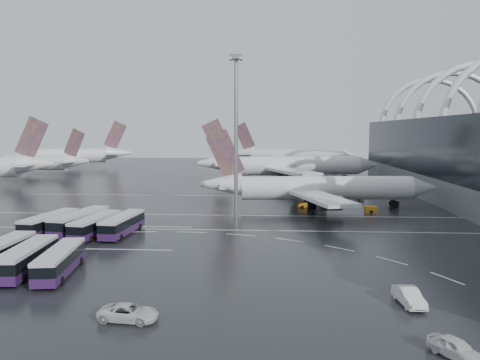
# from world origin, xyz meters

# --- Properties ---
(ground) EXTENTS (420.00, 420.00, 0.00)m
(ground) POSITION_xyz_m (0.00, 0.00, 0.00)
(ground) COLOR black
(ground) RESTS_ON ground
(lane_marking_near) EXTENTS (120.00, 0.25, 0.01)m
(lane_marking_near) POSITION_xyz_m (0.00, -2.00, 0.01)
(lane_marking_near) COLOR silver
(lane_marking_near) RESTS_ON ground
(lane_marking_mid) EXTENTS (120.00, 0.25, 0.01)m
(lane_marking_mid) POSITION_xyz_m (0.00, 12.00, 0.01)
(lane_marking_mid) COLOR silver
(lane_marking_mid) RESTS_ON ground
(lane_marking_far) EXTENTS (120.00, 0.25, 0.01)m
(lane_marking_far) POSITION_xyz_m (0.00, 40.00, 0.01)
(lane_marking_far) COLOR silver
(lane_marking_far) RESTS_ON ground
(bus_bay_line_south) EXTENTS (28.00, 0.25, 0.01)m
(bus_bay_line_south) POSITION_xyz_m (-24.00, -16.00, 0.01)
(bus_bay_line_south) COLOR silver
(bus_bay_line_south) RESTS_ON ground
(bus_bay_line_north) EXTENTS (28.00, 0.25, 0.01)m
(bus_bay_line_north) POSITION_xyz_m (-24.00, 0.00, 0.01)
(bus_bay_line_north) COLOR silver
(bus_bay_line_north) RESTS_ON ground
(airliner_main) EXTENTS (51.09, 44.66, 17.29)m
(airliner_main) POSITION_xyz_m (13.35, 21.47, 4.33)
(airliner_main) COLOR silver
(airliner_main) RESTS_ON ground
(airliner_gate_b) EXTENTS (59.79, 53.09, 20.80)m
(airliner_gate_b) POSITION_xyz_m (8.93, 73.88, 5.21)
(airliner_gate_b) COLOR silver
(airliner_gate_b) RESTS_ON ground
(airliner_gate_c) EXTENTS (57.77, 52.52, 20.86)m
(airliner_gate_c) POSITION_xyz_m (12.91, 130.85, 5.22)
(airliner_gate_c) COLOR silver
(airliner_gate_c) RESTS_ON ground
(jet_remote_mid) EXTENTS (41.16, 33.25, 17.90)m
(jet_remote_mid) POSITION_xyz_m (-83.11, 92.27, 4.62)
(jet_remote_mid) COLOR silver
(jet_remote_mid) RESTS_ON ground
(jet_remote_far) EXTENTS (48.85, 39.70, 21.59)m
(jet_remote_far) POSITION_xyz_m (-83.46, 126.10, 5.57)
(jet_remote_far) COLOR silver
(jet_remote_far) RESTS_ON ground
(bus_row_near_a) EXTENTS (4.74, 13.30, 3.20)m
(bus_row_near_a) POSITION_xyz_m (-32.30, -6.57, 1.76)
(bus_row_near_a) COLOR #28133D
(bus_row_near_a) RESTS_ON ground
(bus_row_near_b) EXTENTS (5.44, 14.30, 3.44)m
(bus_row_near_b) POSITION_xyz_m (-27.67, -5.52, 1.89)
(bus_row_near_b) COLOR #28133D
(bus_row_near_b) RESTS_ON ground
(bus_row_near_c) EXTENTS (4.48, 13.13, 3.17)m
(bus_row_near_c) POSITION_xyz_m (-24.18, -7.64, 1.74)
(bus_row_near_c) COLOR #28133D
(bus_row_near_c) RESTS_ON ground
(bus_row_near_d) EXTENTS (3.92, 13.00, 3.15)m
(bus_row_near_d) POSITION_xyz_m (-20.15, -6.48, 1.73)
(bus_row_near_d) COLOR #28133D
(bus_row_near_d) RESTS_ON ground
(bus_row_far_a) EXTENTS (3.24, 12.98, 3.19)m
(bus_row_far_a) POSITION_xyz_m (-29.55, -25.48, 1.75)
(bus_row_far_a) COLOR #28133D
(bus_row_far_a) RESTS_ON ground
(bus_row_far_b) EXTENTS (4.03, 12.99, 3.15)m
(bus_row_far_b) POSITION_xyz_m (-25.12, -27.19, 1.73)
(bus_row_far_b) COLOR #28133D
(bus_row_far_b) RESTS_ON ground
(bus_row_far_c) EXTENTS (4.37, 12.47, 3.01)m
(bus_row_far_c) POSITION_xyz_m (-20.80, -27.85, 1.65)
(bus_row_far_c) COLOR #28133D
(bus_row_far_c) RESTS_ON ground
(van_curve_a) EXTENTS (5.55, 2.96, 1.48)m
(van_curve_a) POSITION_xyz_m (-8.77, -40.57, 0.74)
(van_curve_a) COLOR silver
(van_curve_a) RESTS_ON ground
(van_curve_b) EXTENTS (3.84, 4.73, 1.51)m
(van_curve_b) POSITION_xyz_m (17.51, -45.78, 0.76)
(van_curve_b) COLOR silver
(van_curve_b) RESTS_ON ground
(van_curve_c) EXTENTS (2.24, 5.15, 1.65)m
(van_curve_c) POSITION_xyz_m (17.18, -35.06, 0.82)
(van_curve_c) COLOR silver
(van_curve_c) RESTS_ON ground
(floodlight_mast) EXTENTS (2.38, 2.38, 31.06)m
(floodlight_mast) POSITION_xyz_m (-2.85, 10.01, 19.54)
(floodlight_mast) COLOR gray
(floodlight_mast) RESTS_ON ground
(gse_cart_belly_a) EXTENTS (2.40, 1.42, 1.31)m
(gse_cart_belly_a) POSITION_xyz_m (24.46, 16.84, 0.65)
(gse_cart_belly_a) COLOR orange
(gse_cart_belly_a) RESTS_ON ground
(gse_cart_belly_b) EXTENTS (2.42, 1.43, 1.32)m
(gse_cart_belly_b) POSITION_xyz_m (25.38, 34.56, 0.66)
(gse_cart_belly_b) COLOR slate
(gse_cart_belly_b) RESTS_ON ground
(gse_cart_belly_c) EXTENTS (2.11, 1.25, 1.15)m
(gse_cart_belly_c) POSITION_xyz_m (10.93, 22.78, 0.58)
(gse_cart_belly_c) COLOR orange
(gse_cart_belly_c) RESTS_ON ground
(gse_cart_belly_d) EXTENTS (2.26, 1.33, 1.23)m
(gse_cart_belly_d) POSITION_xyz_m (31.36, 25.64, 0.62)
(gse_cart_belly_d) COLOR slate
(gse_cart_belly_d) RESTS_ON ground
(gse_cart_belly_e) EXTENTS (2.34, 1.39, 1.28)m
(gse_cart_belly_e) POSITION_xyz_m (18.19, 27.89, 0.64)
(gse_cart_belly_e) COLOR orange
(gse_cart_belly_e) RESTS_ON ground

